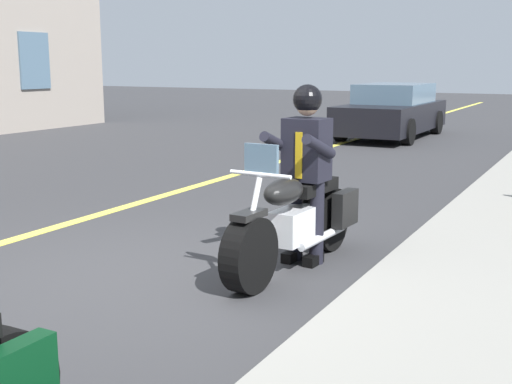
% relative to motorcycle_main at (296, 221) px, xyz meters
% --- Properties ---
extents(ground_plane, '(80.00, 80.00, 0.00)m').
position_rel_motorcycle_main_xyz_m(ground_plane, '(0.98, -1.18, -0.45)').
color(ground_plane, '#333335').
extents(motorcycle_main, '(2.22, 0.67, 1.26)m').
position_rel_motorcycle_main_xyz_m(motorcycle_main, '(0.00, 0.00, 0.00)').
color(motorcycle_main, black).
rests_on(motorcycle_main, ground_plane).
extents(rider_main, '(0.64, 0.57, 1.74)m').
position_rel_motorcycle_main_xyz_m(rider_main, '(-0.19, 0.01, 0.58)').
color(rider_main, black).
rests_on(rider_main, ground_plane).
extents(car_silver, '(4.60, 1.92, 1.40)m').
position_rel_motorcycle_main_xyz_m(car_silver, '(-11.55, -2.52, 0.24)').
color(car_silver, black).
rests_on(car_silver, ground_plane).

